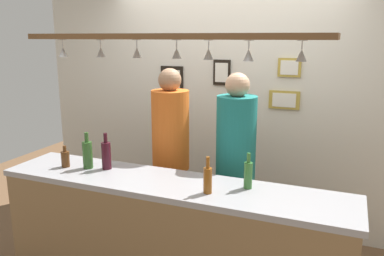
# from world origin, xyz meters

# --- Properties ---
(back_wall) EXTENTS (4.40, 0.06, 2.60)m
(back_wall) POSITION_xyz_m (0.00, 1.10, 1.30)
(back_wall) COLOR silver
(back_wall) RESTS_ON ground_plane
(bar_counter) EXTENTS (2.70, 0.55, 0.97)m
(bar_counter) POSITION_xyz_m (0.00, -0.50, 0.66)
(bar_counter) COLOR #99999E
(bar_counter) RESTS_ON ground_plane
(overhead_glass_rack) EXTENTS (2.20, 0.36, 0.04)m
(overhead_glass_rack) POSITION_xyz_m (0.00, -0.30, 2.02)
(overhead_glass_rack) COLOR brown
(hanging_wineglass_far_left) EXTENTS (0.07, 0.07, 0.13)m
(hanging_wineglass_far_left) POSITION_xyz_m (-0.88, -0.37, 1.91)
(hanging_wineglass_far_left) COLOR silver
(hanging_wineglass_far_left) RESTS_ON overhead_glass_rack
(hanging_wineglass_left) EXTENTS (0.07, 0.07, 0.13)m
(hanging_wineglass_left) POSITION_xyz_m (-0.59, -0.28, 1.91)
(hanging_wineglass_left) COLOR silver
(hanging_wineglass_left) RESTS_ON overhead_glass_rack
(hanging_wineglass_center_left) EXTENTS (0.07, 0.07, 0.13)m
(hanging_wineglass_center_left) POSITION_xyz_m (-0.29, -0.26, 1.91)
(hanging_wineglass_center_left) COLOR silver
(hanging_wineglass_center_left) RESTS_ON overhead_glass_rack
(hanging_wineglass_center) EXTENTS (0.07, 0.07, 0.13)m
(hanging_wineglass_center) POSITION_xyz_m (0.02, -0.24, 1.91)
(hanging_wineglass_center) COLOR silver
(hanging_wineglass_center) RESTS_ON overhead_glass_rack
(hanging_wineglass_center_right) EXTENTS (0.07, 0.07, 0.13)m
(hanging_wineglass_center_right) POSITION_xyz_m (0.28, -0.29, 1.91)
(hanging_wineglass_center_right) COLOR silver
(hanging_wineglass_center_right) RESTS_ON overhead_glass_rack
(hanging_wineglass_right) EXTENTS (0.07, 0.07, 0.13)m
(hanging_wineglass_right) POSITION_xyz_m (0.57, -0.35, 1.91)
(hanging_wineglass_right) COLOR silver
(hanging_wineglass_right) RESTS_ON overhead_glass_rack
(hanging_wineglass_far_right) EXTENTS (0.07, 0.07, 0.13)m
(hanging_wineglass_far_right) POSITION_xyz_m (0.88, -0.25, 1.91)
(hanging_wineglass_far_right) COLOR silver
(hanging_wineglass_far_right) RESTS_ON overhead_glass_rack
(person_left_orange_shirt) EXTENTS (0.34, 0.34, 1.75)m
(person_left_orange_shirt) POSITION_xyz_m (-0.29, 0.30, 1.06)
(person_left_orange_shirt) COLOR #2D334C
(person_left_orange_shirt) RESTS_ON ground_plane
(person_right_teal_shirt) EXTENTS (0.34, 0.34, 1.73)m
(person_right_teal_shirt) POSITION_xyz_m (0.32, 0.30, 1.05)
(person_right_teal_shirt) COLOR #2D334C
(person_right_teal_shirt) RESTS_ON ground_plane
(bottle_beer_brown_stubby) EXTENTS (0.07, 0.07, 0.18)m
(bottle_beer_brown_stubby) POSITION_xyz_m (-0.94, -0.36, 1.04)
(bottle_beer_brown_stubby) COLOR #512D14
(bottle_beer_brown_stubby) RESTS_ON bar_counter
(bottle_wine_dark_red) EXTENTS (0.08, 0.08, 0.30)m
(bottle_wine_dark_red) POSITION_xyz_m (-0.60, -0.27, 1.09)
(bottle_wine_dark_red) COLOR #380F19
(bottle_wine_dark_red) RESTS_ON bar_counter
(bottle_beer_amber_tall) EXTENTS (0.06, 0.06, 0.26)m
(bottle_beer_amber_tall) POSITION_xyz_m (0.34, -0.44, 1.07)
(bottle_beer_amber_tall) COLOR brown
(bottle_beer_amber_tall) RESTS_ON bar_counter
(bottle_champagne_green) EXTENTS (0.08, 0.08, 0.30)m
(bottle_champagne_green) POSITION_xyz_m (-0.75, -0.32, 1.09)
(bottle_champagne_green) COLOR #2D5623
(bottle_champagne_green) RESTS_ON bar_counter
(bottle_beer_green_import) EXTENTS (0.06, 0.06, 0.26)m
(bottle_beer_green_import) POSITION_xyz_m (0.57, -0.25, 1.07)
(bottle_beer_green_import) COLOR #336B2D
(bottle_beer_green_import) RESTS_ON bar_counter
(picture_frame_crest) EXTENTS (0.18, 0.02, 0.26)m
(picture_frame_crest) POSITION_xyz_m (-0.06, 1.06, 1.66)
(picture_frame_crest) COLOR black
(picture_frame_crest) RESTS_ON back_wall
(picture_frame_lower_pair) EXTENTS (0.30, 0.02, 0.18)m
(picture_frame_lower_pair) POSITION_xyz_m (0.59, 1.06, 1.41)
(picture_frame_lower_pair) COLOR #B29338
(picture_frame_lower_pair) RESTS_ON back_wall
(picture_frame_caricature) EXTENTS (0.26, 0.02, 0.34)m
(picture_frame_caricature) POSITION_xyz_m (-0.63, 1.06, 1.54)
(picture_frame_caricature) COLOR black
(picture_frame_caricature) RESTS_ON back_wall
(picture_frame_upper_small) EXTENTS (0.22, 0.02, 0.18)m
(picture_frame_upper_small) POSITION_xyz_m (0.62, 1.06, 1.73)
(picture_frame_upper_small) COLOR #B29338
(picture_frame_upper_small) RESTS_ON back_wall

